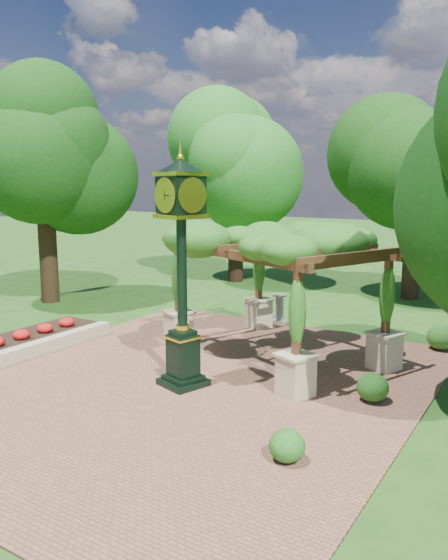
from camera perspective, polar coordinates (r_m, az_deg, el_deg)
The scene contains 13 objects.
ground at distance 12.14m, azimuth -6.45°, elevation -12.06°, with size 120.00×120.00×0.00m, color #1E4714.
brick_plaza at distance 12.87m, azimuth -3.63°, elevation -10.60°, with size 10.00×12.00×0.04m, color brown.
border_wall at distance 15.52m, azimuth -18.77°, elevation -6.80°, with size 0.35×5.00×0.40m, color #C6B793.
flower_bed at distance 16.21m, azimuth -20.79°, elevation -6.28°, with size 1.50×5.00×0.36m, color red.
pedestal_clock at distance 11.92m, azimuth -4.47°, elevation 2.86°, with size 1.26×1.26×5.14m.
pergola at distance 14.18m, azimuth 5.35°, elevation 3.47°, with size 6.61×5.43×3.58m.
sundial at distance 18.20m, azimuth 5.82°, elevation -3.14°, with size 0.56×0.56×0.95m.
shrub_front at distance 9.41m, azimuth 6.60°, elevation -16.81°, with size 0.61×0.61×0.55m, color #215C1A.
shrub_mid at distance 12.06m, azimuth 15.27°, elevation -10.78°, with size 0.67×0.67×0.60m, color #205417.
shrub_back at distance 16.22m, azimuth 21.76°, elevation -5.56°, with size 0.78×0.78×0.70m, color #2B6B1F.
tree_west_near at distance 21.99m, azimuth -18.50°, elevation 13.61°, with size 4.58×4.58×8.90m.
tree_west_far at distance 25.49m, azimuth 1.26°, elevation 12.90°, with size 4.62×4.62×8.49m.
tree_north at distance 22.86m, azimuth 19.61°, elevation 11.61°, with size 4.50×4.50×7.88m.
Camera 1 is at (7.09, -8.74, 4.55)m, focal length 35.00 mm.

